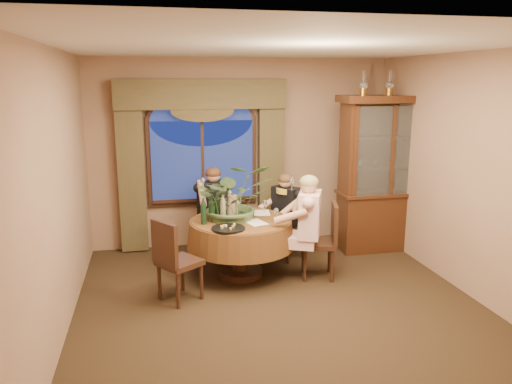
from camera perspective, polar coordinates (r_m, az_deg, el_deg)
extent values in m
plane|color=black|center=(5.63, 3.16, -13.50)|extent=(5.00, 5.00, 0.00)
plane|color=#90684F|center=(7.57, -1.65, 4.49)|extent=(4.50, 0.00, 4.50)
plane|color=#90684F|center=(6.14, 24.04, 1.44)|extent=(0.00, 5.00, 5.00)
plane|color=white|center=(5.06, 3.56, 16.27)|extent=(5.00, 5.00, 0.00)
cube|color=#423A23|center=(7.37, -14.05, 2.15)|extent=(0.38, 0.14, 2.32)
cube|color=#423A23|center=(7.57, 1.73, 2.81)|extent=(0.38, 0.14, 2.32)
cylinder|color=maroon|center=(6.45, -1.75, -6.38)|extent=(1.65, 1.65, 0.75)
cube|color=#33190D|center=(7.53, 14.46, 1.99)|extent=(1.40, 0.55, 2.27)
cube|color=black|center=(6.41, 7.10, -5.59)|extent=(0.51, 0.51, 0.96)
cube|color=black|center=(7.06, 3.51, -3.79)|extent=(0.58, 0.58, 0.96)
cube|color=black|center=(7.27, -4.24, -3.29)|extent=(0.48, 0.48, 0.96)
cube|color=black|center=(5.79, -8.73, -7.69)|extent=(0.59, 0.59, 0.96)
imported|color=#435E38|center=(6.28, -2.61, 2.43)|extent=(0.95, 1.06, 0.83)
imported|color=brown|center=(6.31, -1.42, -2.98)|extent=(0.17, 0.17, 0.05)
cylinder|color=black|center=(5.93, -3.18, -4.18)|extent=(0.40, 0.40, 0.02)
cylinder|color=black|center=(6.22, -5.13, -1.94)|extent=(0.07, 0.07, 0.33)
cylinder|color=black|center=(6.13, -6.02, -2.19)|extent=(0.07, 0.07, 0.33)
cylinder|color=black|center=(6.40, -4.46, -1.49)|extent=(0.07, 0.07, 0.33)
cylinder|color=tan|center=(6.28, -3.81, -1.77)|extent=(0.07, 0.07, 0.33)
cube|color=white|center=(6.19, -0.04, -3.50)|extent=(0.29, 0.35, 0.00)
cube|color=white|center=(6.63, 0.65, -2.39)|extent=(0.25, 0.33, 0.00)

